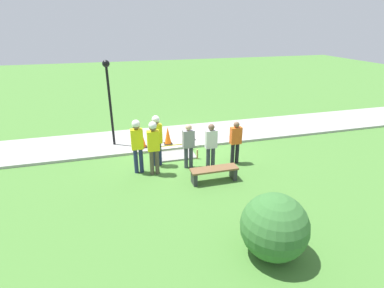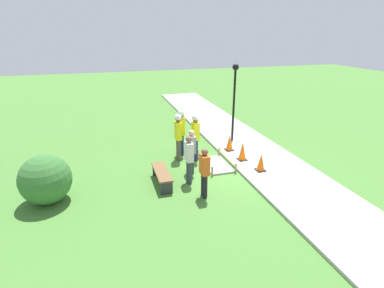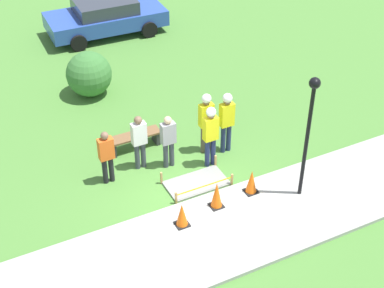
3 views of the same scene
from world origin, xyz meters
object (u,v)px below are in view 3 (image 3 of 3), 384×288
worker_trainee (206,117)px  parked_car_blue (106,16)px  park_bench (134,139)px  bystander_in_gray_shirt (139,139)px  traffic_cone_far_patch (217,195)px  bystander_in_orange_shirt (107,154)px  lamppost_near (310,120)px  traffic_cone_near_patch (182,215)px  bystander_in_white_shirt (168,139)px  traffic_cone_sidewalk_edge (251,182)px  worker_supervisor (227,117)px  worker_assistant (211,131)px

worker_trainee → parked_car_blue: (0.17, 8.71, -0.41)m
park_bench → bystander_in_gray_shirt: size_ratio=0.93×
worker_trainee → parked_car_blue: size_ratio=0.41×
traffic_cone_far_patch → parked_car_blue: parked_car_blue is taller
traffic_cone_far_patch → parked_car_blue: (1.10, 11.04, 0.27)m
bystander_in_orange_shirt → worker_trainee: bearing=1.1°
traffic_cone_far_patch → bystander_in_gray_shirt: 2.72m
lamppost_near → park_bench: bearing=127.9°
parked_car_blue → traffic_cone_far_patch: bearing=-93.4°
park_bench → bystander_in_gray_shirt: 1.11m
traffic_cone_near_patch → bystander_in_white_shirt: bearing=72.4°
traffic_cone_sidewalk_edge → traffic_cone_far_patch: bearing=-175.7°
traffic_cone_sidewalk_edge → lamppost_near: bearing=-29.2°
worker_trainee → lamppost_near: size_ratio=0.55×
worker_trainee → worker_supervisor: bearing=-27.1°
traffic_cone_far_patch → worker_assistant: 1.96m
bystander_in_white_shirt → worker_trainee: bearing=7.5°
bystander_in_orange_shirt → parked_car_blue: bearing=70.2°
bystander_in_gray_shirt → parked_car_blue: 8.84m
traffic_cone_near_patch → bystander_in_orange_shirt: (-0.98, 2.49, 0.48)m
worker_trainee → bystander_in_white_shirt: worker_trainee is taller
worker_supervisor → traffic_cone_sidewalk_edge: bearing=-100.4°
traffic_cone_far_patch → park_bench: traffic_cone_far_patch is taller
park_bench → worker_assistant: size_ratio=0.82×
traffic_cone_far_patch → worker_trainee: 2.60m
traffic_cone_near_patch → bystander_in_white_shirt: size_ratio=0.40×
bystander_in_white_shirt → lamppost_near: size_ratio=0.48×
bystander_in_white_shirt → traffic_cone_near_patch: bearing=-107.6°
lamppost_near → traffic_cone_near_patch: bearing=174.3°
bystander_in_gray_shirt → park_bench: bearing=78.5°
bystander_in_gray_shirt → worker_supervisor: bearing=-9.1°
park_bench → bystander_in_white_shirt: (0.54, -1.20, 0.59)m
bystander_in_orange_shirt → traffic_cone_near_patch: bearing=-68.6°
bystander_in_orange_shirt → bystander_in_white_shirt: size_ratio=0.99×
worker_assistant → parked_car_blue: bearing=87.7°
traffic_cone_far_patch → traffic_cone_sidewalk_edge: size_ratio=1.10×
traffic_cone_sidewalk_edge → park_bench: 3.81m
worker_assistant → worker_trainee: 0.67m
bystander_in_white_shirt → lamppost_near: bearing=-47.3°
worker_assistant → worker_trainee: (0.20, 0.64, 0.00)m
traffic_cone_near_patch → lamppost_near: lamppost_near is taller
traffic_cone_sidewalk_edge → bystander_in_gray_shirt: bearing=131.6°
worker_assistant → traffic_cone_far_patch: bearing=-113.3°
lamppost_near → worker_supervisor: bearing=105.9°
worker_trainee → parked_car_blue: worker_trainee is taller
bystander_in_gray_shirt → parked_car_blue: bystander_in_gray_shirt is taller
traffic_cone_far_patch → worker_trainee: (0.93, 2.33, 0.68)m
park_bench → bystander_in_gray_shirt: (-0.18, -0.90, 0.62)m
worker_trainee → traffic_cone_sidewalk_edge: bearing=-86.3°
traffic_cone_near_patch → park_bench: (0.22, 3.58, -0.10)m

